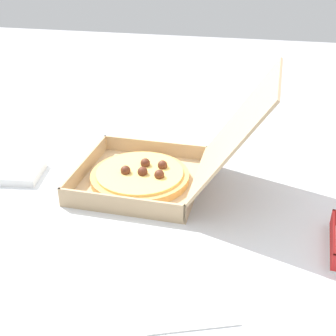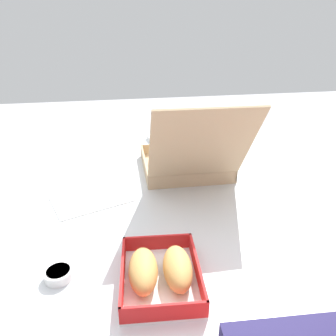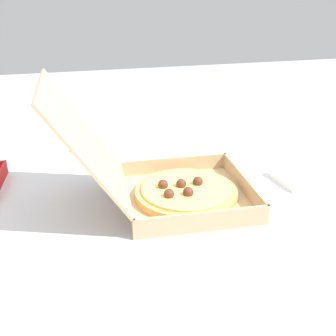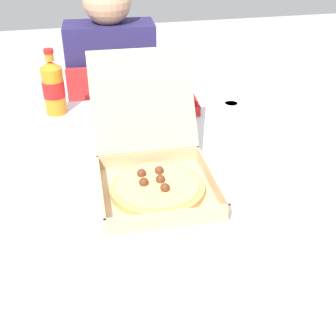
{
  "view_description": "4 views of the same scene",
  "coord_description": "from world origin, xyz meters",
  "views": [
    {
      "loc": [
        0.84,
        0.14,
        1.3
      ],
      "look_at": [
        -0.05,
        -0.05,
        0.8
      ],
      "focal_mm": 47.73,
      "sensor_mm": 36.0,
      "label": 1
    },
    {
      "loc": [
        0.19,
        0.85,
        1.2
      ],
      "look_at": [
        0.01,
        -0.08,
        0.77
      ],
      "focal_mm": 33.0,
      "sensor_mm": 36.0,
      "label": 2
    },
    {
      "loc": [
        -0.89,
        0.13,
        1.23
      ],
      "look_at": [
        0.0,
        -0.09,
        0.8
      ],
      "focal_mm": 45.64,
      "sensor_mm": 36.0,
      "label": 3
    },
    {
      "loc": [
        -0.24,
        -1.01,
        1.37
      ],
      "look_at": [
        -0.01,
        -0.04,
        0.77
      ],
      "focal_mm": 46.76,
      "sensor_mm": 36.0,
      "label": 4
    }
  ],
  "objects": [
    {
      "name": "dining_table",
      "position": [
        0.0,
        0.0,
        0.67
      ],
      "size": [
        1.18,
        1.09,
        0.75
      ],
      "color": "silver",
      "rests_on": "ground_plane"
    },
    {
      "name": "pizza_box_open",
      "position": [
        -0.05,
        -0.08,
        0.79
      ],
      "size": [
        0.3,
        0.45,
        0.29
      ],
      "color": "tan",
      "rests_on": "dining_table"
    },
    {
      "name": "bread_side_box",
      "position": [
        0.12,
        0.4,
        0.77
      ],
      "size": [
        0.17,
        0.2,
        0.06
      ],
      "color": "white",
      "rests_on": "dining_table"
    },
    {
      "name": "paper_menu",
      "position": [
        0.26,
        0.04,
        0.75
      ],
      "size": [
        0.25,
        0.21,
        0.0
      ],
      "primitive_type": "cube",
      "rotation": [
        0.0,
        0.0,
        0.34
      ],
      "color": "white",
      "rests_on": "dining_table"
    },
    {
      "name": "napkin_pile",
      "position": [
        -0.03,
        -0.42,
        0.76
      ],
      "size": [
        0.12,
        0.12,
        0.02
      ],
      "primitive_type": "cube",
      "rotation": [
        0.0,
        0.0,
        0.14
      ],
      "color": "white",
      "rests_on": "dining_table"
    },
    {
      "name": "dipping_sauce_cup",
      "position": [
        0.31,
        0.35,
        0.76
      ],
      "size": [
        0.06,
        0.06,
        0.02
      ],
      "color": "white",
      "rests_on": "dining_table"
    }
  ]
}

